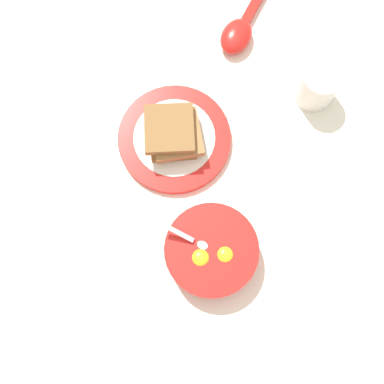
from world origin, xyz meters
TOP-DOWN VIEW (x-y plane):
  - ground_plane at (0.00, 0.00)m, footprint 3.00×3.00m
  - egg_bowl at (0.06, -0.21)m, footprint 0.15×0.14m
  - toast_plate at (-0.07, -0.06)m, footprint 0.19×0.19m
  - toast_sandwich at (-0.07, -0.06)m, footprint 0.12×0.11m
  - soup_spoon at (-0.05, 0.17)m, footprint 0.06×0.16m
  - drinking_cup at (0.12, 0.12)m, footprint 0.07×0.07m

SIDE VIEW (x-z plane):
  - ground_plane at x=0.00m, z-range 0.00..0.00m
  - toast_plate at x=-0.07m, z-range 0.00..0.01m
  - soup_spoon at x=-0.05m, z-range 0.00..0.03m
  - egg_bowl at x=0.06m, z-range -0.01..0.06m
  - toast_sandwich at x=-0.07m, z-range 0.01..0.06m
  - drinking_cup at x=0.12m, z-range 0.00..0.07m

